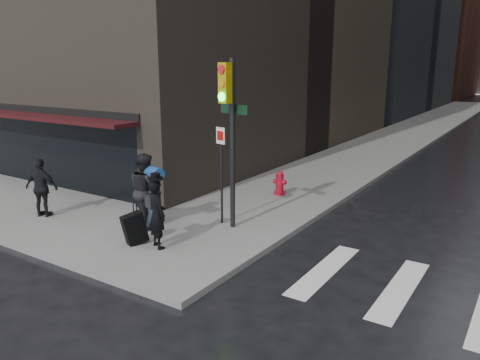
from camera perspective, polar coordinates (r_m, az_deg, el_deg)
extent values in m
plane|color=black|center=(11.39, -8.41, -8.57)|extent=(140.00, 140.00, 0.00)
cube|color=slate|center=(35.79, 21.54, 6.11)|extent=(4.00, 50.00, 0.15)
cube|color=silver|center=(10.45, 10.29, -10.75)|extent=(0.50, 3.00, 0.01)
cube|color=silver|center=(10.02, 18.94, -12.44)|extent=(0.50, 3.00, 0.01)
cube|color=#562B1D|center=(73.17, 18.00, 20.06)|extent=(22.00, 20.00, 26.00)
cube|color=black|center=(17.42, -21.58, 3.26)|extent=(8.00, 0.12, 2.60)
cube|color=black|center=(16.98, -23.33, 7.12)|extent=(8.40, 1.10, 0.12)
cube|color=black|center=(17.20, -22.19, 7.87)|extent=(8.40, 0.08, 0.22)
imported|color=black|center=(11.00, -10.08, -4.08)|extent=(0.70, 0.60, 1.64)
cylinder|color=black|center=(10.77, -10.26, 0.17)|extent=(0.35, 0.35, 0.04)
cylinder|color=black|center=(10.76, -10.28, 0.48)|extent=(0.22, 0.22, 0.13)
cube|color=black|center=(11.15, -10.94, -2.69)|extent=(0.36, 0.24, 0.28)
cube|color=black|center=(11.44, -12.74, -5.81)|extent=(0.50, 0.69, 0.83)
cylinder|color=black|center=(11.30, -12.86, -3.73)|extent=(0.03, 0.03, 0.38)
imported|color=black|center=(12.44, -11.40, -1.24)|extent=(1.19, 1.11, 1.96)
cube|color=black|center=(13.02, -11.10, -2.34)|extent=(0.67, 0.56, 0.37)
cylinder|color=navy|center=(12.05, -10.46, 0.88)|extent=(0.66, 0.48, 0.31)
imported|color=black|center=(14.17, -23.01, -0.88)|extent=(1.05, 0.72, 1.66)
cylinder|color=black|center=(11.90, -0.93, 4.19)|extent=(0.13, 0.13, 4.33)
cube|color=#AF9D0B|center=(11.58, -1.85, 11.73)|extent=(0.34, 0.26, 0.97)
cylinder|color=red|center=(11.50, -2.28, 13.33)|extent=(0.22, 0.10, 0.22)
cylinder|color=orange|center=(11.51, -2.26, 11.72)|extent=(0.22, 0.10, 0.22)
cylinder|color=#19E533|center=(11.52, -2.25, 10.10)|extent=(0.22, 0.10, 0.22)
cylinder|color=black|center=(12.39, -2.26, 0.48)|extent=(0.06, 0.06, 2.60)
cube|color=white|center=(12.16, -2.39, 5.42)|extent=(0.32, 0.10, 0.43)
cube|color=black|center=(11.84, -0.72, 8.64)|extent=(0.95, 0.26, 0.24)
cylinder|color=#AE0A1E|center=(15.49, 4.83, -1.58)|extent=(0.35, 0.35, 0.11)
cylinder|color=#AE0A1E|center=(15.42, 4.85, -0.60)|extent=(0.26, 0.26, 0.65)
sphere|color=#AE0A1E|center=(15.34, 4.88, 0.65)|extent=(0.24, 0.24, 0.24)
cylinder|color=#AE0A1E|center=(15.39, 4.86, -0.21)|extent=(0.45, 0.19, 0.15)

